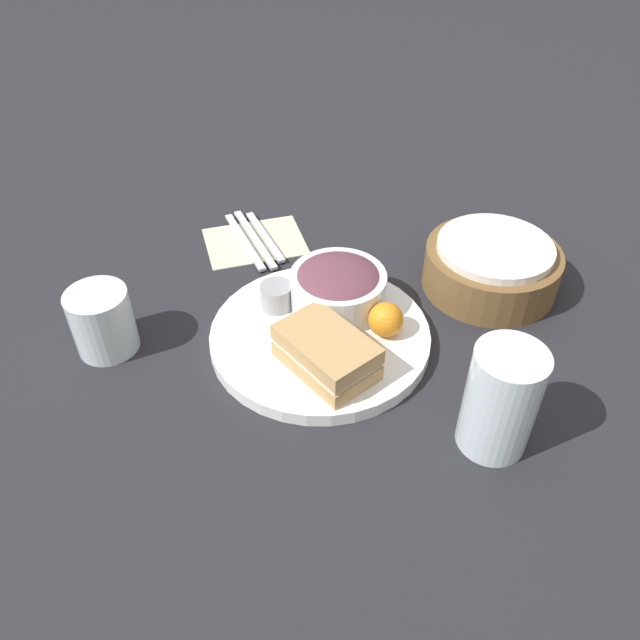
% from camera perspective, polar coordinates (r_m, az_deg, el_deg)
% --- Properties ---
extents(ground_plane, '(4.00, 4.00, 0.00)m').
position_cam_1_polar(ground_plane, '(0.86, 0.00, -1.96)').
color(ground_plane, '#232328').
extents(plate, '(0.30, 0.30, 0.02)m').
position_cam_1_polar(plate, '(0.86, 0.00, -1.49)').
color(plate, white).
rests_on(plate, ground_plane).
extents(sandwich, '(0.15, 0.12, 0.05)m').
position_cam_1_polar(sandwich, '(0.78, 0.59, -2.97)').
color(sandwich, tan).
rests_on(sandwich, plate).
extents(salad_bowl, '(0.14, 0.14, 0.06)m').
position_cam_1_polar(salad_bowl, '(0.87, 1.66, 3.16)').
color(salad_bowl, white).
rests_on(salad_bowl, plate).
extents(dressing_cup, '(0.05, 0.05, 0.04)m').
position_cam_1_polar(dressing_cup, '(0.88, -4.00, 2.19)').
color(dressing_cup, '#99999E').
rests_on(dressing_cup, plate).
extents(orange_wedge, '(0.05, 0.05, 0.05)m').
position_cam_1_polar(orange_wedge, '(0.84, 6.03, 0.04)').
color(orange_wedge, orange).
rests_on(orange_wedge, plate).
extents(drink_glass, '(0.08, 0.08, 0.14)m').
position_cam_1_polar(drink_glass, '(0.72, 16.20, -7.05)').
color(drink_glass, silver).
rests_on(drink_glass, ground_plane).
extents(bread_basket, '(0.20, 0.20, 0.08)m').
position_cam_1_polar(bread_basket, '(0.97, 15.39, 4.77)').
color(bread_basket, brown).
rests_on(bread_basket, ground_plane).
extents(napkin, '(0.12, 0.16, 0.00)m').
position_cam_1_polar(napkin, '(1.06, -5.97, 7.18)').
color(napkin, beige).
rests_on(napkin, ground_plane).
extents(fork, '(0.18, 0.04, 0.01)m').
position_cam_1_polar(fork, '(1.05, -6.92, 7.15)').
color(fork, silver).
rests_on(fork, napkin).
extents(knife, '(0.18, 0.04, 0.01)m').
position_cam_1_polar(knife, '(1.06, -5.99, 7.39)').
color(knife, silver).
rests_on(knife, napkin).
extents(spoon, '(0.16, 0.03, 0.01)m').
position_cam_1_polar(spoon, '(1.06, -5.07, 7.62)').
color(spoon, silver).
rests_on(spoon, napkin).
extents(water_glass, '(0.08, 0.08, 0.09)m').
position_cam_1_polar(water_glass, '(0.88, -19.28, -0.10)').
color(water_glass, silver).
rests_on(water_glass, ground_plane).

